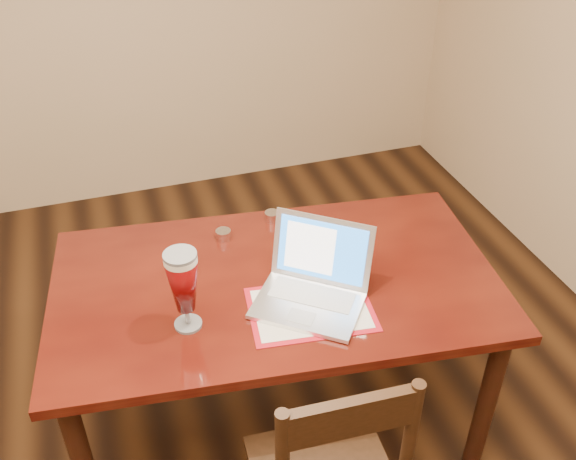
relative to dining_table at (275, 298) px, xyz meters
name	(u,v)px	position (x,y,z in m)	size (l,w,h in m)	color
room_shell	(102,84)	(-0.49, -0.45, 1.08)	(4.51, 5.01, 2.71)	tan
dining_table	(275,298)	(0.00, 0.00, 0.00)	(1.72, 1.10, 1.06)	#4D130A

